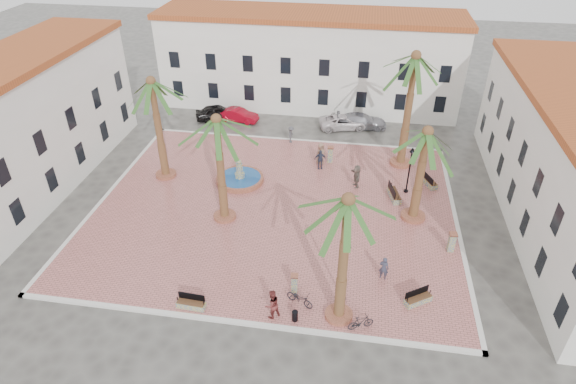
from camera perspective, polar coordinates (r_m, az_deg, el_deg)
name	(u,v)px	position (r m, az deg, el deg)	size (l,w,h in m)	color
ground	(275,209)	(35.51, -1.59, -2.01)	(120.00, 120.00, 0.00)	#56544F
plaza	(275,208)	(35.46, -1.60, -1.92)	(26.00, 22.00, 0.15)	#BD6A65
kerb_n	(296,140)	(44.76, 0.97, 6.16)	(26.30, 0.30, 0.16)	silver
kerb_s	(238,322)	(27.45, -5.90, -15.13)	(26.30, 0.30, 0.16)	silver
kerb_e	(457,225)	(35.81, 19.37, -3.70)	(0.30, 22.30, 0.16)	silver
kerb_w	(109,193)	(39.63, -20.42, -0.07)	(0.30, 22.30, 0.16)	silver
building_north	(309,60)	(51.21, 2.52, 15.40)	(30.40, 7.40, 9.50)	white
building_east	(574,164)	(37.29, 30.80, 2.87)	(7.40, 26.40, 9.00)	white
building_west	(19,129)	(40.63, -29.28, 6.49)	(6.40, 24.40, 10.00)	white
fountain	(240,178)	(38.50, -5.72, 1.65)	(3.78, 3.78, 1.95)	#A85A41
palm_nw	(153,93)	(37.31, -15.74, 11.27)	(5.34, 5.34, 8.38)	#A85A41
palm_sw	(217,132)	(31.18, -8.38, 7.10)	(5.17, 5.17, 8.00)	#A85A41
palm_s	(347,214)	(23.01, 7.02, -2.64)	(5.03, 5.03, 8.18)	#A85A41
palm_e	(426,144)	(32.50, 16.00, 5.52)	(5.61, 5.61, 7.18)	#A85A41
palm_ne	(414,69)	(38.52, 14.74, 13.97)	(5.78, 5.78, 9.67)	#A85A41
bench_s	(191,304)	(28.33, -11.40, -12.88)	(1.68, 0.59, 0.87)	gray
bench_se	(418,299)	(29.01, 15.15, -12.17)	(1.68, 1.36, 0.89)	gray
bench_e	(394,195)	(37.11, 12.45, -0.32)	(1.05, 2.06, 1.04)	gray
bench_ne	(429,182)	(39.44, 16.35, 1.19)	(1.27, 1.91, 0.97)	gray
lamppost_s	(346,261)	(26.56, 6.86, -8.09)	(0.47, 0.47, 4.32)	black
lamppost_e	(411,162)	(36.88, 14.32, 3.43)	(0.42, 0.42, 3.88)	black
bollard_se	(294,283)	(28.41, 0.77, -10.71)	(0.49, 0.49, 1.24)	gray
bollard_n	(330,154)	(40.88, 5.03, 4.49)	(0.54, 0.54, 1.43)	gray
bollard_e	(452,242)	(32.82, 18.84, -5.61)	(0.53, 0.53, 1.40)	gray
litter_bin	(295,316)	(27.10, 0.83, -14.47)	(0.33, 0.33, 0.65)	black
cyclist_a	(384,268)	(29.66, 11.29, -8.83)	(0.58, 0.38, 1.60)	#35384C
bicycle_a	(300,298)	(27.83, 1.41, -12.47)	(0.60, 1.72, 0.91)	black
cyclist_b	(272,304)	(26.87, -1.92, -13.15)	(0.90, 0.70, 1.85)	maroon
bicycle_b	(361,322)	(26.92, 8.62, -15.04)	(0.42, 1.48, 0.89)	black
pedestrian_fountain_a	(321,154)	(40.48, 3.89, 4.56)	(0.92, 0.60, 1.88)	#906C56
pedestrian_fountain_b	(320,159)	(39.83, 3.83, 3.89)	(0.99, 0.41, 1.68)	#2F364C
pedestrian_north	(291,134)	(43.89, 0.38, 6.83)	(1.02, 0.58, 1.57)	#46454A
pedestrian_east	(357,176)	(37.67, 8.14, 1.89)	(1.74, 0.55, 1.88)	#695C52
car_black	(218,112)	(49.30, -8.32, 9.33)	(1.75, 4.35, 1.48)	black
car_red	(239,115)	(48.65, -5.88, 9.06)	(1.38, 3.95, 1.30)	maroon
car_silver	(361,121)	(47.57, 8.70, 8.32)	(1.96, 4.83, 1.40)	#9A9AA2
car_white	(344,122)	(47.26, 6.63, 8.26)	(2.19, 4.76, 1.32)	silver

